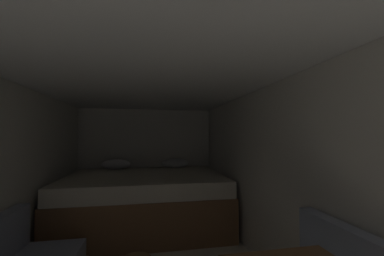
{
  "coord_description": "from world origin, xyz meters",
  "views": [
    {
      "loc": [
        0.05,
        -0.53,
        1.43
      ],
      "look_at": [
        0.6,
        2.42,
        1.54
      ],
      "focal_mm": 21.55,
      "sensor_mm": 36.0,
      "label": 1
    }
  ],
  "objects": [
    {
      "name": "wall_back",
      "position": [
        0.0,
        4.16,
        0.98
      ],
      "size": [
        2.65,
        0.05,
        1.96
      ],
      "primitive_type": "cube",
      "color": "silver",
      "rests_on": "ground"
    },
    {
      "name": "wall_right",
      "position": [
        1.3,
        1.75,
        0.98
      ],
      "size": [
        0.05,
        4.77,
        1.96
      ],
      "primitive_type": "cube",
      "color": "silver",
      "rests_on": "ground"
    },
    {
      "name": "ceiling_slab",
      "position": [
        0.0,
        1.75,
        1.99
      ],
      "size": [
        2.65,
        4.77,
        0.05
      ],
      "primitive_type": "cube",
      "color": "white",
      "rests_on": "wall_left"
    },
    {
      "name": "bed",
      "position": [
        0.0,
        3.24,
        0.42
      ],
      "size": [
        2.43,
        1.72,
        1.01
      ],
      "color": "brown",
      "rests_on": "ground"
    }
  ]
}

